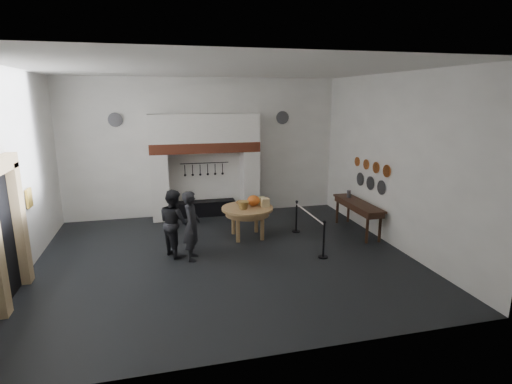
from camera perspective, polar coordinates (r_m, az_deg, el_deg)
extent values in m
cube|color=black|center=(10.09, -4.41, -9.29)|extent=(9.00, 8.00, 0.02)
cube|color=silver|center=(9.32, -4.93, 17.14)|extent=(9.00, 8.00, 0.02)
cube|color=white|center=(13.37, -7.48, 6.29)|extent=(9.00, 0.02, 4.50)
cube|color=white|center=(5.64, 2.01, -3.50)|extent=(9.00, 0.02, 4.50)
cube|color=white|center=(9.80, -31.59, 1.80)|extent=(0.02, 8.00, 4.50)
cube|color=white|center=(11.09, 19.01, 4.21)|extent=(0.02, 8.00, 4.50)
cube|color=silver|center=(13.14, -13.54, 0.70)|extent=(0.55, 0.70, 2.15)
cube|color=silver|center=(13.47, -0.91, 1.39)|extent=(0.55, 0.70, 2.15)
cube|color=#9E442B|center=(13.02, -7.31, 6.37)|extent=(3.50, 0.72, 0.32)
cube|color=silver|center=(12.96, -7.39, 9.05)|extent=(3.50, 0.70, 0.90)
cube|color=black|center=(13.49, -7.08, -2.31)|extent=(1.90, 0.45, 0.50)
cylinder|color=black|center=(13.36, -7.37, 4.12)|extent=(1.60, 0.02, 0.02)
cube|color=black|center=(9.10, -32.47, -5.61)|extent=(0.04, 1.10, 2.50)
cube|color=tan|center=(9.70, -30.74, -4.00)|extent=(0.22, 0.30, 2.60)
cube|color=gold|center=(10.66, -29.67, -0.75)|extent=(0.05, 0.34, 0.44)
cylinder|color=#A7824F|center=(11.20, -1.24, -2.36)|extent=(1.71, 1.71, 0.07)
ellipsoid|color=#C94B1C|center=(11.28, -0.37, -1.24)|extent=(0.36, 0.36, 0.31)
cube|color=#DABF82|center=(11.23, 1.30, -1.50)|extent=(0.22, 0.22, 0.24)
cube|color=#EFE58F|center=(11.51, 0.81, -1.23)|extent=(0.18, 0.18, 0.20)
cone|color=#A1833B|center=(10.99, -1.84, -1.90)|extent=(0.38, 0.38, 0.22)
ellipsoid|color=#A8613B|center=(11.48, -2.12, -1.45)|extent=(0.31, 0.18, 0.13)
imported|color=black|center=(9.79, -9.18, -4.77)|extent=(0.51, 0.69, 1.72)
imported|color=black|center=(10.16, -11.62, -4.30)|extent=(0.94, 1.02, 1.69)
cube|color=#3A2015|center=(12.00, 14.37, -1.57)|extent=(0.55, 2.20, 0.06)
cylinder|color=#4A4A4E|center=(12.47, 13.12, -0.26)|extent=(0.12, 0.12, 0.22)
cylinder|color=#C6662D|center=(11.28, 18.18, 2.87)|extent=(0.03, 0.34, 0.34)
cylinder|color=#C6662D|center=(11.74, 16.77, 3.36)|extent=(0.03, 0.32, 0.32)
cylinder|color=#C6662D|center=(12.21, 15.47, 3.82)|extent=(0.03, 0.30, 0.30)
cylinder|color=#C6662D|center=(12.69, 14.26, 4.24)|extent=(0.03, 0.28, 0.28)
cylinder|color=#4C4C51|center=(11.54, 17.48, 0.61)|extent=(0.03, 0.40, 0.40)
cylinder|color=#4C4C51|center=(12.05, 16.01, 1.23)|extent=(0.03, 0.40, 0.40)
cylinder|color=#4C4C51|center=(12.56, 14.66, 1.80)|extent=(0.03, 0.40, 0.40)
cylinder|color=#4C4C51|center=(13.22, -19.46, 9.71)|extent=(0.44, 0.03, 0.44)
cylinder|color=#4C4C51|center=(13.81, 3.80, 10.56)|extent=(0.44, 0.03, 0.44)
cylinder|color=black|center=(10.02, 9.65, -6.83)|extent=(0.05, 0.05, 0.90)
cylinder|color=black|center=(11.78, 5.79, -3.60)|extent=(0.05, 0.05, 0.90)
cylinder|color=silver|center=(10.77, 7.63, -3.07)|extent=(0.04, 2.00, 0.04)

